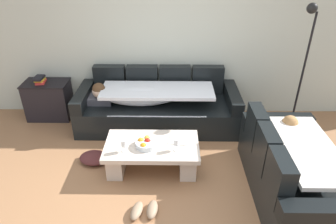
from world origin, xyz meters
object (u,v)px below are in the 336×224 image
fruit_bowl (146,143)px  wine_glass_near_right (176,142)px  couch_along_wall (155,107)px  pair_of_shoes (144,210)px  coffee_table (152,153)px  side_cabinet (49,100)px  floor_lamp (303,63)px  book_stack_on_cabinet (40,80)px  open_magazine (180,140)px  wine_glass_near_left (124,144)px  couch_near_window (293,171)px  crumpled_garment (94,158)px

fruit_bowl → wine_glass_near_right: size_ratio=1.69×
couch_along_wall → pair_of_shoes: (-0.03, -1.88, -0.28)m
coffee_table → pair_of_shoes: coffee_table is taller
side_cabinet → floor_lamp: (3.93, -0.33, 0.80)m
book_stack_on_cabinet → coffee_table: bearing=-35.0°
open_magazine → floor_lamp: floor_lamp is taller
wine_glass_near_left → book_stack_on_cabinet: bearing=136.5°
fruit_bowl → open_magazine: fruit_bowl is taller
wine_glass_near_left → pair_of_shoes: wine_glass_near_left is taller
fruit_bowl → pair_of_shoes: fruit_bowl is taller
fruit_bowl → wine_glass_near_left: size_ratio=1.69×
couch_along_wall → floor_lamp: bearing=-2.8°
couch_along_wall → wine_glass_near_left: size_ratio=15.14×
couch_near_window → book_stack_on_cabinet: bearing=63.6°
couch_along_wall → couch_near_window: 2.27m
wine_glass_near_right → open_magazine: bearing=75.2°
couch_along_wall → side_cabinet: bearing=172.9°
open_magazine → pair_of_shoes: bearing=-105.3°
side_cabinet → floor_lamp: bearing=-4.8°
couch_along_wall → crumpled_garment: couch_along_wall is taller
coffee_table → open_magazine: (0.36, 0.09, 0.15)m
wine_glass_near_left → side_cabinet: side_cabinet is taller
side_cabinet → pair_of_shoes: size_ratio=2.19×
fruit_bowl → wine_glass_near_left: (-0.26, -0.12, 0.07)m
book_stack_on_cabinet → crumpled_garment: bearing=-48.1°
open_magazine → floor_lamp: (1.76, 0.90, 0.73)m
fruit_bowl → wine_glass_near_right: wine_glass_near_right is taller
fruit_bowl → couch_along_wall: bearing=87.1°
coffee_table → open_magazine: open_magazine is taller
couch_near_window → open_magazine: (-1.29, 0.53, 0.05)m
couch_near_window → coffee_table: 1.71m
couch_near_window → side_cabinet: (-3.46, 1.76, -0.01)m
wine_glass_near_left → floor_lamp: bearing=25.1°
wine_glass_near_right → pair_of_shoes: wine_glass_near_right is taller
side_cabinet → crumpled_garment: 1.59m
side_cabinet → book_stack_on_cabinet: 0.38m
coffee_table → side_cabinet: size_ratio=1.67×
coffee_table → wine_glass_near_right: (0.31, -0.12, 0.26)m
couch_near_window → fruit_bowl: 1.77m
book_stack_on_cabinet → wine_glass_near_left: bearing=-43.5°
couch_along_wall → pair_of_shoes: size_ratio=7.64×
pair_of_shoes → crumpled_garment: (-0.76, 0.90, 0.01)m
wine_glass_near_right → crumpled_garment: (-1.11, 0.24, -0.44)m
wine_glass_near_left → crumpled_garment: size_ratio=0.42×
floor_lamp → open_magazine: bearing=-152.8°
couch_near_window → wine_glass_near_left: couch_near_window is taller
fruit_bowl → book_stack_on_cabinet: size_ratio=1.24×
book_stack_on_cabinet → crumpled_garment: 1.73m
couch_near_window → wine_glass_near_left: size_ratio=10.55×
wine_glass_near_right → side_cabinet: (-2.11, 1.44, -0.17)m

